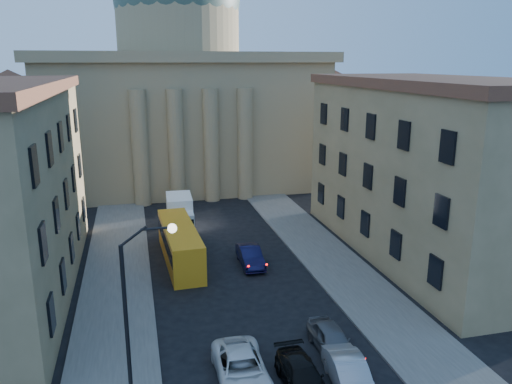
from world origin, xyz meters
The scene contains 12 objects.
sidewalk_left centered at (-8.50, 18.00, 0.07)m, with size 5.00×60.00×0.15m, color #595551.
sidewalk_right centered at (8.50, 18.00, 0.07)m, with size 5.00×60.00×0.15m, color #595551.
church centered at (0.00, 55.47, 11.88)m, with size 68.02×28.76×36.60m.
building_right centered at (17.00, 22.00, 7.42)m, with size 11.60×26.60×14.70m.
street_lamp centered at (-6.97, 8.00, 5.29)m, with size 2.62×0.44×8.83m.
car_right_near centered at (3.10, 6.30, 0.78)m, with size 1.64×4.71×1.55m, color #96999D.
car_left_mid centered at (-2.03, 8.07, 0.77)m, with size 2.55×5.54×1.54m, color white.
car_right_mid centered at (0.81, 6.84, 0.69)m, with size 1.92×4.72×1.37m, color black.
car_right_far centered at (3.50, 9.58, 0.75)m, with size 1.78×4.43×1.51m, color #535458.
car_right_distant centered at (1.89, 22.76, 0.77)m, with size 1.63×4.66×1.54m, color black.
city_bus centered at (-3.50, 24.90, 1.61)m, with size 2.90×10.72×2.99m.
box_truck centered at (-2.75, 32.63, 1.55)m, with size 2.57×6.06×3.28m.
Camera 1 is at (-6.65, -13.68, 15.91)m, focal length 35.00 mm.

